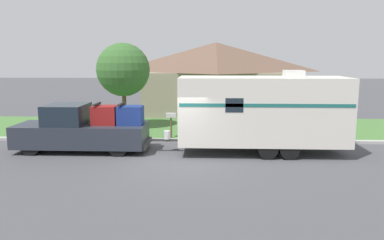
% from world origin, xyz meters
% --- Properties ---
extents(ground_plane, '(120.00, 120.00, 0.00)m').
position_xyz_m(ground_plane, '(0.00, 0.00, 0.00)').
color(ground_plane, '#47474C').
extents(curb_strip, '(80.00, 0.30, 0.14)m').
position_xyz_m(curb_strip, '(0.00, 3.75, 0.07)').
color(curb_strip, '#ADADA8').
rests_on(curb_strip, ground_plane).
extents(lawn_strip, '(80.00, 7.00, 0.03)m').
position_xyz_m(lawn_strip, '(0.00, 7.40, 0.01)').
color(lawn_strip, '#477538').
rests_on(lawn_strip, ground_plane).
extents(house_across_street, '(10.87, 7.44, 5.13)m').
position_xyz_m(house_across_street, '(1.82, 14.09, 2.66)').
color(house_across_street, gray).
rests_on(house_across_street, ground_plane).
extents(pickup_truck, '(5.73, 2.02, 2.11)m').
position_xyz_m(pickup_truck, '(-4.17, 1.81, 0.93)').
color(pickup_truck, black).
rests_on(pickup_truck, ground_plane).
extents(travel_trailer, '(8.20, 2.42, 3.52)m').
position_xyz_m(travel_trailer, '(3.55, 1.80, 1.84)').
color(travel_trailer, black).
rests_on(travel_trailer, ground_plane).
extents(mailbox, '(0.48, 0.20, 1.29)m').
position_xyz_m(mailbox, '(-0.59, 4.52, 0.99)').
color(mailbox, brown).
rests_on(mailbox, ground_plane).
extents(tree_in_yard, '(3.01, 3.01, 4.86)m').
position_xyz_m(tree_in_yard, '(-3.54, 7.19, 3.34)').
color(tree_in_yard, brown).
rests_on(tree_in_yard, ground_plane).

